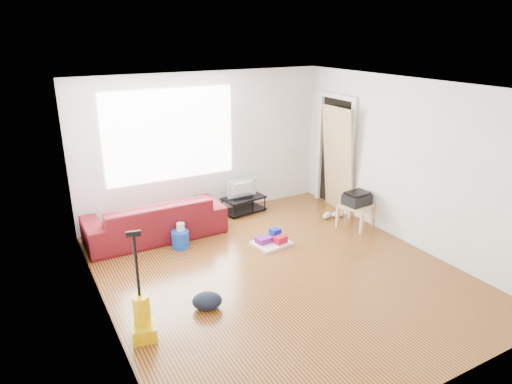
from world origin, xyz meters
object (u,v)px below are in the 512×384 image
cleaning_tray (272,241)px  vacuum (143,318)px  tv_stand (244,204)px  bucket (181,247)px  backpack (207,308)px  side_table (356,208)px  sofa (157,237)px

cleaning_tray → vacuum: size_ratio=0.48×
tv_stand → vacuum: (-2.60, -2.66, 0.08)m
bucket → cleaning_tray: cleaning_tray is taller
backpack → side_table: bearing=39.7°
vacuum → bucket: bearing=73.5°
tv_stand → vacuum: 3.72m
sofa → tv_stand: sofa is taller
cleaning_tray → tv_stand: bearing=80.5°
tv_stand → cleaning_tray: bearing=-107.6°
sofa → bucket: sofa is taller
side_table → cleaning_tray: side_table is taller
backpack → vacuum: bearing=-147.3°
vacuum → cleaning_tray: bearing=42.2°
side_table → cleaning_tray: 1.61m
sofa → cleaning_tray: bearing=142.8°
sofa → tv_stand: bearing=-171.1°
bucket → vacuum: size_ratio=0.22×
tv_stand → cleaning_tray: (-0.23, -1.40, -0.09)m
sofa → side_table: (3.07, -1.22, 0.33)m
side_table → backpack: (-3.14, -1.01, -0.33)m
cleaning_tray → vacuum: (-2.37, -1.26, 0.17)m
bucket → backpack: bearing=-99.6°
sofa → cleaning_tray: 1.87m
bucket → tv_stand: bearing=28.4°
backpack → cleaning_tray: bearing=57.2°
tv_stand → cleaning_tray: 1.42m
tv_stand → backpack: bearing=-133.7°
side_table → backpack: 3.32m
tv_stand → backpack: tv_stand is taller
sofa → bucket: 0.59m
side_table → bucket: bearing=166.7°
tv_stand → side_table: bearing=-56.0°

